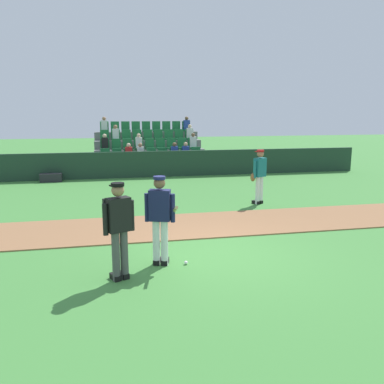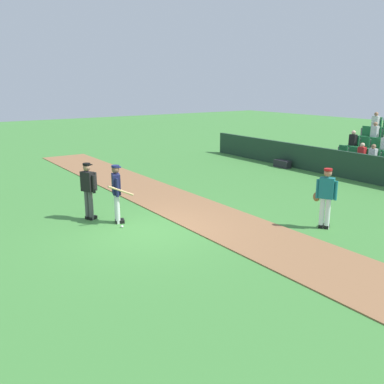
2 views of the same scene
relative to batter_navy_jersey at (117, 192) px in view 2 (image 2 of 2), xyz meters
name	(u,v)px [view 2 (image 2 of 2)]	position (x,y,z in m)	size (l,w,h in m)	color
ground_plane	(147,231)	(1.14, 0.37, -0.97)	(80.00, 80.00, 0.00)	#42843A
infield_dirt_path	(210,217)	(1.14, 2.59, -0.95)	(28.00, 2.39, 0.03)	#936642
dugout_fence	(370,169)	(1.14, 10.94, -0.37)	(20.00, 0.16, 1.19)	#1E3828
batter_navy_jersey	(117,192)	(0.00, 0.00, 0.00)	(0.59, 0.80, 1.76)	white
umpire_home_plate	(88,188)	(-0.81, -0.55, 0.03)	(0.55, 0.42, 1.76)	#4C4C4C
runner_teal_jersey	(326,196)	(3.82, 4.69, -0.01)	(0.64, 0.43, 1.76)	white
baseball	(122,226)	(0.48, -0.10, -0.93)	(0.07, 0.07, 0.07)	white
equipment_bag	(282,164)	(-3.36, 10.49, -0.79)	(0.90, 0.36, 0.36)	#232328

